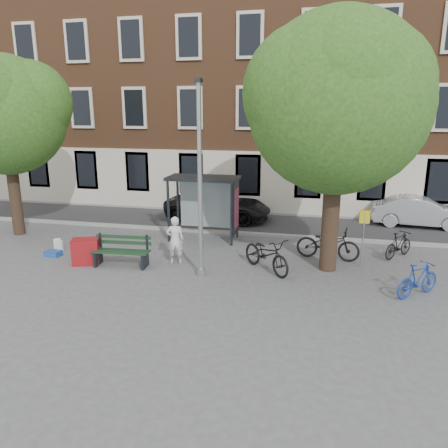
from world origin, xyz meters
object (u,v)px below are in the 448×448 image
lamppost (200,191)px  bike_c (266,254)px  bench (122,253)px  bike_b (418,280)px  bike_d (399,245)px  bike_a (328,244)px  bus_shelter (213,194)px  notice_sign (364,226)px  painter (175,240)px  car_silver (419,212)px  red_stand (86,251)px  car_dark (218,206)px

lamppost → bike_c: (2.00, 0.90, -2.19)m
bench → bike_b: 9.43m
lamppost → bike_d: 7.64m
bench → bike_a: 7.26m
bus_shelter → notice_sign: bus_shelter is taller
bus_shelter → bench: bearing=-121.5°
bus_shelter → bike_a: size_ratio=1.28×
lamppost → bike_c: size_ratio=2.71×
bike_a → bike_c: size_ratio=0.99×
painter → bus_shelter: bearing=-114.3°
bike_b → bike_d: 3.46m
car_silver → notice_sign: notice_sign is taller
bus_shelter → car_silver: (8.72, 4.09, -1.23)m
bike_a → car_silver: size_ratio=0.53×
painter → lamppost: bearing=127.5°
bike_d → red_stand: (-10.72, -3.07, -0.04)m
bus_shelter → painter: size_ratio=1.69×
lamppost → painter: bearing=141.0°
bus_shelter → car_dark: 3.49m
painter → red_stand: 3.14m
painter → car_dark: 6.36m
bike_d → painter: bearing=56.6°
bench → notice_sign: notice_sign is taller
painter → red_stand: size_ratio=1.87×
bike_b → bike_c: (-4.50, 1.06, 0.09)m
painter → car_dark: (0.01, 6.36, -0.14)m
bench → notice_sign: size_ratio=1.02×
bus_shelter → car_silver: bearing=25.1°
bike_a → bike_b: (2.51, -2.72, -0.08)m
bike_a → bike_b: bike_a is taller
painter → bench: size_ratio=0.84×
bike_b → bike_d: bike_b is taller
painter → bike_d: 8.05m
car_dark → car_silver: car_dark is taller
bike_b → car_silver: bearing=-52.0°
bench → notice_sign: (8.04, 1.70, 0.98)m
car_silver → red_stand: car_silver is taller
lamppost → bike_d: (6.50, 3.30, -2.30)m
bike_d → red_stand: 11.15m
bike_c → bus_shelter: bearing=83.7°
car_dark → red_stand: bearing=158.7°
bus_shelter → car_dark: size_ratio=0.56×
bike_c → car_silver: size_ratio=0.54×
bus_shelter → red_stand: bus_shelter is taller
painter → bike_b: 7.79m
bike_d → car_silver: size_ratio=0.39×
bike_c → notice_sign: 3.43m
painter → red_stand: painter is taller
lamppost → notice_sign: lamppost is taller
bike_c → notice_sign: size_ratio=1.14×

